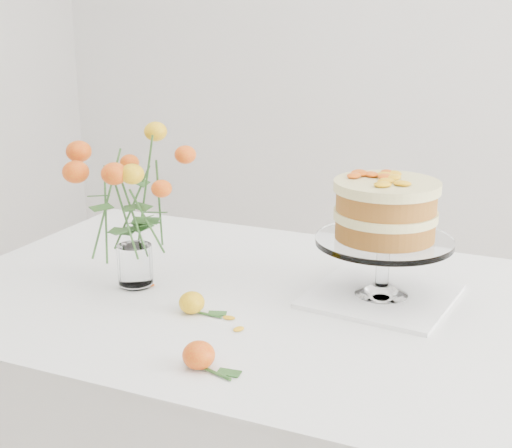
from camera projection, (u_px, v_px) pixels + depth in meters
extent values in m
cube|color=silver|center=(445.00, 10.00, 3.12)|extent=(4.00, 0.04, 2.70)
cube|color=tan|center=(266.00, 307.00, 1.54)|extent=(1.40, 0.90, 0.04)
cylinder|color=tan|center=(128.00, 343.00, 2.21)|extent=(0.06, 0.06, 0.71)
cube|color=silver|center=(266.00, 297.00, 1.53)|extent=(1.42, 0.92, 0.01)
cube|color=silver|center=(331.00, 273.00, 1.96)|extent=(1.42, 0.01, 0.20)
cube|color=silver|center=(12.00, 292.00, 1.83)|extent=(0.01, 0.92, 0.20)
cube|color=white|center=(381.00, 296.00, 1.52)|extent=(0.31, 0.31, 0.01)
cylinder|color=white|center=(383.00, 264.00, 1.50)|extent=(0.03, 0.03, 0.09)
cylinder|color=white|center=(384.00, 241.00, 1.48)|extent=(0.29, 0.29, 0.01)
cylinder|color=brown|center=(385.00, 228.00, 1.48)|extent=(0.27, 0.27, 0.04)
cylinder|color=beige|center=(385.00, 215.00, 1.47)|extent=(0.28, 0.28, 0.02)
cylinder|color=brown|center=(386.00, 201.00, 1.46)|extent=(0.27, 0.27, 0.04)
cylinder|color=beige|center=(387.00, 186.00, 1.45)|extent=(0.28, 0.28, 0.02)
cylinder|color=white|center=(136.00, 285.00, 1.58)|extent=(0.06, 0.06, 0.01)
cylinder|color=white|center=(135.00, 264.00, 1.57)|extent=(0.08, 0.08, 0.09)
ellipsoid|color=yellow|center=(192.00, 303.00, 1.44)|extent=(0.05, 0.05, 0.04)
cylinder|color=#305D25|center=(208.00, 315.00, 1.43)|extent=(0.06, 0.01, 0.01)
ellipsoid|color=red|center=(199.00, 355.00, 1.21)|extent=(0.06, 0.06, 0.05)
cylinder|color=#305D25|center=(216.00, 374.00, 1.20)|extent=(0.07, 0.03, 0.01)
ellipsoid|color=#F7AD0F|center=(194.00, 303.00, 1.49)|extent=(0.03, 0.02, 0.00)
ellipsoid|color=#F7AD0F|center=(229.00, 318.00, 1.41)|extent=(0.03, 0.02, 0.00)
ellipsoid|color=#F7AD0F|center=(239.00, 329.00, 1.36)|extent=(0.03, 0.02, 0.00)
ellipsoid|color=#F7AD0F|center=(150.00, 285.00, 1.59)|extent=(0.03, 0.02, 0.00)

